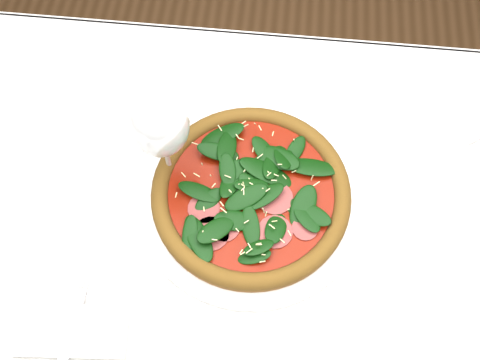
# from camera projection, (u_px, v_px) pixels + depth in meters

# --- Properties ---
(ground) EXTENTS (6.00, 6.00, 0.00)m
(ground) POSITION_uv_depth(u_px,v_px,m) (253.00, 323.00, 1.53)
(ground) COLOR brown
(ground) RESTS_ON ground
(dining_table) EXTENTS (1.21, 0.81, 0.75)m
(dining_table) POSITION_uv_depth(u_px,v_px,m) (261.00, 247.00, 0.95)
(dining_table) COLOR silver
(dining_table) RESTS_ON ground
(plate) EXTENTS (0.37, 0.37, 0.02)m
(plate) POSITION_uv_depth(u_px,v_px,m) (251.00, 197.00, 0.87)
(plate) COLOR white
(plate) RESTS_ON dining_table
(pizza) EXTENTS (0.39, 0.39, 0.04)m
(pizza) POSITION_uv_depth(u_px,v_px,m) (251.00, 191.00, 0.85)
(pizza) COLOR olive
(pizza) RESTS_ON plate
(wine_glass) EXTENTS (0.09, 0.09, 0.21)m
(wine_glass) POSITION_uv_depth(u_px,v_px,m) (160.00, 126.00, 0.77)
(wine_glass) COLOR white
(wine_glass) RESTS_ON dining_table
(napkin) EXTENTS (0.17, 0.09, 0.01)m
(napkin) POSITION_uv_depth(u_px,v_px,m) (73.00, 331.00, 0.78)
(napkin) COLOR silver
(napkin) RESTS_ON dining_table
(fork) EXTENTS (0.03, 0.15, 0.00)m
(fork) POSITION_uv_depth(u_px,v_px,m) (76.00, 311.00, 0.78)
(fork) COLOR silver
(fork) RESTS_ON napkin
(saucer_far) EXTENTS (0.13, 0.13, 0.01)m
(saucer_far) POSITION_uv_depth(u_px,v_px,m) (453.00, 114.00, 0.95)
(saucer_far) COLOR white
(saucer_far) RESTS_ON dining_table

